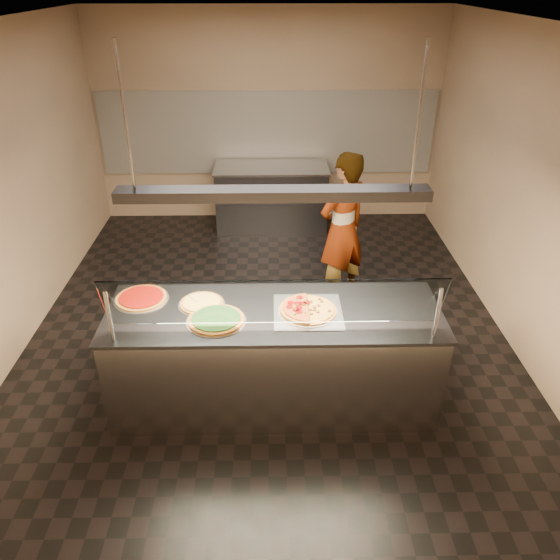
{
  "coord_description": "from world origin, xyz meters",
  "views": [
    {
      "loc": [
        0.03,
        -5.05,
        3.36
      ],
      "look_at": [
        0.11,
        -0.91,
        1.02
      ],
      "focal_mm": 35.0,
      "sensor_mm": 36.0,
      "label": 1
    }
  ],
  "objects_px": {
    "pizza_spatula": "(200,299)",
    "prep_table": "(272,197)",
    "sneeze_guard": "(274,303)",
    "half_pizza_sausage": "(322,309)",
    "pizza_spinach": "(216,319)",
    "serving_counter": "(274,357)",
    "heat_lamp_housing": "(273,194)",
    "half_pizza_pepperoni": "(294,308)",
    "worker": "(342,229)",
    "perforated_tray": "(308,311)",
    "pizza_tomato": "(141,298)",
    "pizza_cheese": "(202,303)"
  },
  "relations": [
    {
      "from": "sneeze_guard",
      "to": "pizza_spinach",
      "type": "relative_size",
      "value": 5.24
    },
    {
      "from": "prep_table",
      "to": "worker",
      "type": "distance_m",
      "value": 2.26
    },
    {
      "from": "sneeze_guard",
      "to": "prep_table",
      "type": "bearing_deg",
      "value": 90.04
    },
    {
      "from": "serving_counter",
      "to": "pizza_spinach",
      "type": "bearing_deg",
      "value": -163.78
    },
    {
      "from": "perforated_tray",
      "to": "pizza_spatula",
      "type": "xyz_separation_m",
      "value": [
        -0.9,
        0.17,
        0.02
      ]
    },
    {
      "from": "perforated_tray",
      "to": "pizza_spinach",
      "type": "bearing_deg",
      "value": -170.77
    },
    {
      "from": "pizza_spatula",
      "to": "worker",
      "type": "distance_m",
      "value": 2.12
    },
    {
      "from": "pizza_tomato",
      "to": "half_pizza_pepperoni",
      "type": "bearing_deg",
      "value": -9.99
    },
    {
      "from": "pizza_spatula",
      "to": "pizza_cheese",
      "type": "bearing_deg",
      "value": -64.77
    },
    {
      "from": "pizza_cheese",
      "to": "worker",
      "type": "distance_m",
      "value": 2.13
    },
    {
      "from": "perforated_tray",
      "to": "worker",
      "type": "bearing_deg",
      "value": 74.31
    },
    {
      "from": "half_pizza_pepperoni",
      "to": "worker",
      "type": "height_order",
      "value": "worker"
    },
    {
      "from": "pizza_spatula",
      "to": "prep_table",
      "type": "distance_m",
      "value": 3.76
    },
    {
      "from": "worker",
      "to": "sneeze_guard",
      "type": "bearing_deg",
      "value": 32.63
    },
    {
      "from": "pizza_tomato",
      "to": "half_pizza_sausage",
      "type": "bearing_deg",
      "value": -8.53
    },
    {
      "from": "sneeze_guard",
      "to": "worker",
      "type": "xyz_separation_m",
      "value": [
        0.77,
        2.09,
        -0.35
      ]
    },
    {
      "from": "worker",
      "to": "heat_lamp_housing",
      "type": "bearing_deg",
      "value": 29.06
    },
    {
      "from": "pizza_tomato",
      "to": "pizza_spatula",
      "type": "height_order",
      "value": "pizza_spatula"
    },
    {
      "from": "half_pizza_sausage",
      "to": "worker",
      "type": "bearing_deg",
      "value": 77.71
    },
    {
      "from": "pizza_tomato",
      "to": "prep_table",
      "type": "distance_m",
      "value": 3.81
    },
    {
      "from": "half_pizza_sausage",
      "to": "pizza_cheese",
      "type": "xyz_separation_m",
      "value": [
        -1.0,
        0.13,
        -0.01
      ]
    },
    {
      "from": "perforated_tray",
      "to": "pizza_tomato",
      "type": "xyz_separation_m",
      "value": [
        -1.41,
        0.23,
        0.01
      ]
    },
    {
      "from": "serving_counter",
      "to": "heat_lamp_housing",
      "type": "distance_m",
      "value": 1.48
    },
    {
      "from": "heat_lamp_housing",
      "to": "half_pizza_sausage",
      "type": "bearing_deg",
      "value": -1.82
    },
    {
      "from": "worker",
      "to": "half_pizza_sausage",
      "type": "bearing_deg",
      "value": 40.66
    },
    {
      "from": "heat_lamp_housing",
      "to": "sneeze_guard",
      "type": "bearing_deg",
      "value": -90.0
    },
    {
      "from": "half_pizza_sausage",
      "to": "heat_lamp_housing",
      "type": "xyz_separation_m",
      "value": [
        -0.39,
        0.01,
        0.99
      ]
    },
    {
      "from": "half_pizza_sausage",
      "to": "prep_table",
      "type": "distance_m",
      "value": 3.89
    },
    {
      "from": "pizza_tomato",
      "to": "prep_table",
      "type": "relative_size",
      "value": 0.28
    },
    {
      "from": "sneeze_guard",
      "to": "pizza_cheese",
      "type": "distance_m",
      "value": 0.81
    },
    {
      "from": "half_pizza_sausage",
      "to": "pizza_spatula",
      "type": "height_order",
      "value": "half_pizza_sausage"
    },
    {
      "from": "serving_counter",
      "to": "pizza_cheese",
      "type": "height_order",
      "value": "pizza_cheese"
    },
    {
      "from": "half_pizza_pepperoni",
      "to": "pizza_cheese",
      "type": "bearing_deg",
      "value": 170.1
    },
    {
      "from": "pizza_spatula",
      "to": "heat_lamp_housing",
      "type": "relative_size",
      "value": 0.12
    },
    {
      "from": "serving_counter",
      "to": "pizza_tomato",
      "type": "distance_m",
      "value": 1.24
    },
    {
      "from": "pizza_spatula",
      "to": "heat_lamp_housing",
      "type": "height_order",
      "value": "heat_lamp_housing"
    },
    {
      "from": "sneeze_guard",
      "to": "half_pizza_sausage",
      "type": "xyz_separation_m",
      "value": [
        0.39,
        0.33,
        -0.27
      ]
    },
    {
      "from": "serving_counter",
      "to": "pizza_tomato",
      "type": "bearing_deg",
      "value": 169.19
    },
    {
      "from": "pizza_spinach",
      "to": "prep_table",
      "type": "relative_size",
      "value": 0.29
    },
    {
      "from": "pizza_spinach",
      "to": "prep_table",
      "type": "height_order",
      "value": "pizza_spinach"
    },
    {
      "from": "half_pizza_pepperoni",
      "to": "heat_lamp_housing",
      "type": "distance_m",
      "value": 1.0
    },
    {
      "from": "pizza_tomato",
      "to": "heat_lamp_housing",
      "type": "bearing_deg",
      "value": -10.81
    },
    {
      "from": "perforated_tray",
      "to": "half_pizza_sausage",
      "type": "height_order",
      "value": "half_pizza_sausage"
    },
    {
      "from": "perforated_tray",
      "to": "heat_lamp_housing",
      "type": "bearing_deg",
      "value": 177.11
    },
    {
      "from": "pizza_spinach",
      "to": "half_pizza_pepperoni",
      "type": "bearing_deg",
      "value": 10.92
    },
    {
      "from": "perforated_tray",
      "to": "pizza_cheese",
      "type": "height_order",
      "value": "pizza_cheese"
    },
    {
      "from": "half_pizza_sausage",
      "to": "pizza_tomato",
      "type": "relative_size",
      "value": 1.01
    },
    {
      "from": "half_pizza_pepperoni",
      "to": "half_pizza_sausage",
      "type": "distance_m",
      "value": 0.22
    },
    {
      "from": "serving_counter",
      "to": "pizza_tomato",
      "type": "relative_size",
      "value": 6.01
    },
    {
      "from": "half_pizza_pepperoni",
      "to": "pizza_spatula",
      "type": "bearing_deg",
      "value": 168.16
    }
  ]
}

